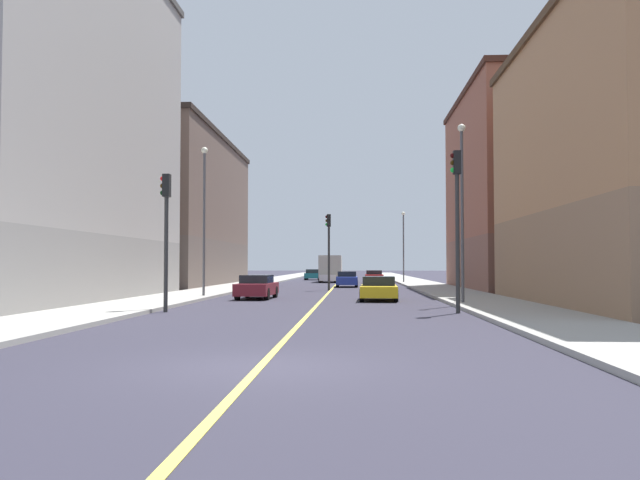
# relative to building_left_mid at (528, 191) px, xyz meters

# --- Properties ---
(ground_plane) EXTENTS (400.00, 400.00, 0.00)m
(ground_plane) POSITION_rel_building_left_mid_xyz_m (-14.73, -37.62, -7.41)
(ground_plane) COLOR #2D2B38
(ground_plane) RESTS_ON ground
(sidewalk_left) EXTENTS (3.83, 168.00, 0.15)m
(sidewalk_left) POSITION_rel_building_left_mid_xyz_m (-6.76, 11.38, -7.33)
(sidewalk_left) COLOR #9E9B93
(sidewalk_left) RESTS_ON ground
(sidewalk_right) EXTENTS (3.83, 168.00, 0.15)m
(sidewalk_right) POSITION_rel_building_left_mid_xyz_m (-22.70, 11.38, -7.33)
(sidewalk_right) COLOR #9E9B93
(sidewalk_right) RESTS_ON ground
(lane_center_stripe) EXTENTS (0.16, 154.00, 0.01)m
(lane_center_stripe) POSITION_rel_building_left_mid_xyz_m (-14.73, 11.38, -7.40)
(lane_center_stripe) COLOR #E5D14C
(lane_center_stripe) RESTS_ON ground
(building_left_mid) EXTENTS (9.99, 18.40, 14.80)m
(building_left_mid) POSITION_rel_building_left_mid_xyz_m (0.00, 0.00, 0.00)
(building_left_mid) COLOR brown
(building_left_mid) RESTS_ON ground
(building_right_corner) EXTENTS (9.99, 22.34, 18.89)m
(building_right_corner) POSITION_rel_building_left_mid_xyz_m (-29.47, -17.74, 2.05)
(building_right_corner) COLOR gray
(building_right_corner) RESTS_ON ground
(building_right_midblock) EXTENTS (9.99, 25.77, 13.32)m
(building_right_midblock) POSITION_rel_building_left_mid_xyz_m (-29.47, 8.32, -0.74)
(building_right_midblock) COLOR brown
(building_right_midblock) RESTS_ON ground
(traffic_light_left_near) EXTENTS (0.40, 0.32, 6.23)m
(traffic_light_left_near) POSITION_rel_building_left_mid_xyz_m (-9.09, -24.27, -3.39)
(traffic_light_left_near) COLOR #2D2D2D
(traffic_light_left_near) RESTS_ON ground
(traffic_light_right_near) EXTENTS (0.40, 0.32, 5.41)m
(traffic_light_right_near) POSITION_rel_building_left_mid_xyz_m (-20.40, -24.27, -3.87)
(traffic_light_right_near) COLOR #2D2D2D
(traffic_light_right_near) RESTS_ON ground
(traffic_light_median_far) EXTENTS (0.40, 0.32, 5.52)m
(traffic_light_median_far) POSITION_rel_building_left_mid_xyz_m (-14.88, -2.25, -3.80)
(traffic_light_median_far) COLOR #2D2D2D
(traffic_light_median_far) RESTS_ON ground
(street_lamp_left_near) EXTENTS (0.36, 0.36, 8.19)m
(street_lamp_left_near) POSITION_rel_building_left_mid_xyz_m (-8.08, -19.32, -2.38)
(street_lamp_left_near) COLOR #4C4C51
(street_lamp_left_near) RESTS_ON ground
(street_lamp_right_near) EXTENTS (0.36, 0.36, 8.28)m
(street_lamp_right_near) POSITION_rel_building_left_mid_xyz_m (-21.39, -13.57, -2.33)
(street_lamp_right_near) COLOR #4C4C51
(street_lamp_right_near) RESTS_ON ground
(street_lamp_left_far) EXTENTS (0.36, 0.36, 7.05)m
(street_lamp_left_far) POSITION_rel_building_left_mid_xyz_m (-8.08, 16.36, -2.98)
(street_lamp_left_far) COLOR #4C4C51
(street_lamp_left_far) RESTS_ON ground
(car_maroon) EXTENTS (1.92, 4.41, 1.30)m
(car_maroon) POSITION_rel_building_left_mid_xyz_m (-18.33, -14.13, -6.77)
(car_maroon) COLOR maroon
(car_maroon) RESTS_ON ground
(car_white) EXTENTS (1.81, 4.47, 1.31)m
(car_white) POSITION_rel_building_left_mid_xyz_m (-15.77, 18.81, -6.77)
(car_white) COLOR white
(car_white) RESTS_ON ground
(car_yellow) EXTENTS (2.02, 4.37, 1.25)m
(car_yellow) POSITION_rel_building_left_mid_xyz_m (-11.76, -15.45, -6.80)
(car_yellow) COLOR gold
(car_yellow) RESTS_ON ground
(car_red) EXTENTS (1.86, 4.21, 1.29)m
(car_red) POSITION_rel_building_left_mid_xyz_m (-11.01, 17.72, -6.77)
(car_red) COLOR red
(car_red) RESTS_ON ground
(car_blue) EXTENTS (1.82, 4.42, 1.30)m
(car_blue) POSITION_rel_building_left_mid_xyz_m (-13.64, 5.21, -6.77)
(car_blue) COLOR #23389E
(car_blue) RESTS_ON ground
(car_teal) EXTENTS (1.92, 4.36, 1.30)m
(car_teal) POSITION_rel_building_left_mid_xyz_m (-18.11, 30.82, -6.76)
(car_teal) COLOR #196670
(car_teal) RESTS_ON ground
(box_truck) EXTENTS (2.44, 6.62, 2.83)m
(box_truck) POSITION_rel_building_left_mid_xyz_m (-15.55, 20.57, -5.87)
(box_truck) COLOR beige
(box_truck) RESTS_ON ground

